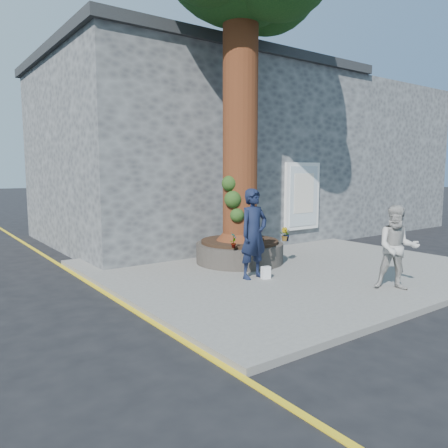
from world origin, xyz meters
TOP-DOWN VIEW (x-y plane):
  - ground at (0.00, 0.00)m, footprint 120.00×120.00m
  - pavement at (1.50, 1.00)m, footprint 9.00×8.00m
  - yellow_line at (-3.05, 1.00)m, footprint 0.10×30.00m
  - stone_shop at (2.50, 7.20)m, footprint 10.30×8.30m
  - neighbour_shop at (10.50, 7.20)m, footprint 6.00×8.00m
  - planter at (0.80, 2.00)m, footprint 2.30×2.30m
  - man at (0.00, 0.47)m, footprint 0.76×0.52m
  - woman at (1.76, -1.98)m, footprint 1.05×1.07m
  - shopping_bag at (0.18, 0.25)m, footprint 0.22×0.15m
  - plant_a at (-0.05, 1.15)m, footprint 0.24×0.23m
  - plant_b at (1.65, 1.15)m, footprint 0.27×0.27m
  - plant_c at (0.77, 1.15)m, footprint 0.27×0.27m
  - plant_d at (1.65, 1.15)m, footprint 0.38×0.38m

SIDE VIEW (x-z plane):
  - ground at x=0.00m, z-range 0.00..0.00m
  - yellow_line at x=-3.05m, z-range 0.00..0.01m
  - pavement at x=1.50m, z-range 0.00..0.12m
  - shopping_bag at x=0.18m, z-range 0.12..0.40m
  - planter at x=0.80m, z-range 0.11..0.71m
  - plant_d at x=1.65m, z-range 0.72..1.04m
  - plant_b at x=1.65m, z-range 0.72..1.08m
  - plant_c at x=0.77m, z-range 0.72..1.09m
  - plant_a at x=-0.05m, z-range 0.72..1.09m
  - woman at x=1.76m, z-range 0.12..1.86m
  - man at x=0.00m, z-range 0.12..2.15m
  - neighbour_shop at x=10.50m, z-range 0.00..6.00m
  - stone_shop at x=2.50m, z-range 0.01..6.31m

